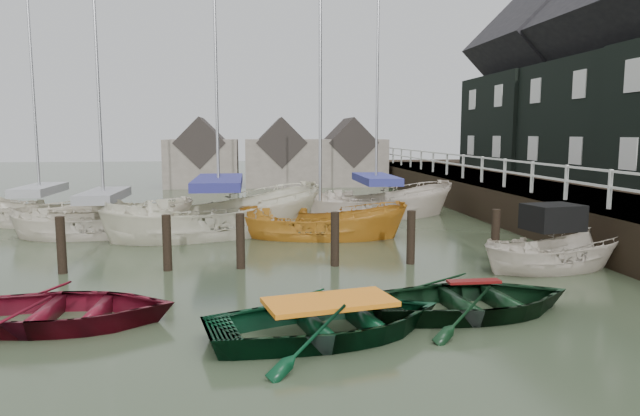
{
  "coord_description": "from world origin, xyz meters",
  "views": [
    {
      "loc": [
        -0.9,
        -11.2,
        3.39
      ],
      "look_at": [
        0.91,
        3.82,
        1.4
      ],
      "focal_mm": 32.0,
      "sensor_mm": 36.0,
      "label": 1
    }
  ],
  "objects": [
    {
      "name": "ground",
      "position": [
        0.0,
        0.0,
        0.0
      ],
      "size": [
        120.0,
        120.0,
        0.0
      ],
      "primitive_type": "plane",
      "color": "#2F3924",
      "rests_on": "ground"
    },
    {
      "name": "pier",
      "position": [
        9.48,
        10.0,
        0.71
      ],
      "size": [
        3.04,
        32.0,
        2.7
      ],
      "color": "black",
      "rests_on": "ground"
    },
    {
      "name": "mooring_pilings",
      "position": [
        -1.11,
        3.0,
        0.5
      ],
      "size": [
        13.72,
        0.22,
        1.8
      ],
      "color": "black",
      "rests_on": "ground"
    },
    {
      "name": "far_sheds",
      "position": [
        0.83,
        26.0,
        1.86
      ],
      "size": [
        14.0,
        4.08,
        4.39
      ],
      "color": "#665B51",
      "rests_on": "ground"
    },
    {
      "name": "rowboat_red",
      "position": [
        -4.33,
        -0.96,
        0.0
      ],
      "size": [
        4.14,
        3.02,
        0.84
      ],
      "primitive_type": "imported",
      "rotation": [
        0.0,
        0.0,
        1.54
      ],
      "color": "#530B18",
      "rests_on": "ground"
    },
    {
      "name": "rowboat_green",
      "position": [
        0.36,
        -2.09,
        0.0
      ],
      "size": [
        4.65,
        3.75,
        0.85
      ],
      "primitive_type": "imported",
      "rotation": [
        0.0,
        0.0,
        1.78
      ],
      "color": "black",
      "rests_on": "ground"
    },
    {
      "name": "rowboat_dkgreen",
      "position": [
        3.22,
        -1.21,
        0.0
      ],
      "size": [
        4.26,
        3.23,
        0.83
      ],
      "primitive_type": "imported",
      "rotation": [
        0.0,
        0.0,
        1.67
      ],
      "color": "black",
      "rests_on": "ground"
    },
    {
      "name": "motorboat",
      "position": [
        6.6,
        1.95,
        0.11
      ],
      "size": [
        4.21,
        2.2,
        2.39
      ],
      "rotation": [
        0.0,
        0.0,
        1.75
      ],
      "color": "beige",
      "rests_on": "ground"
    },
    {
      "name": "sailboat_a",
      "position": [
        -5.77,
        8.25,
        0.07
      ],
      "size": [
        5.94,
        2.64,
        10.37
      ],
      "rotation": [
        0.0,
        0.0,
        1.65
      ],
      "color": "beige",
      "rests_on": "ground"
    },
    {
      "name": "sailboat_b",
      "position": [
        -2.0,
        8.09,
        0.06
      ],
      "size": [
        8.23,
        5.67,
        13.04
      ],
      "rotation": [
        0.0,
        0.0,
        1.97
      ],
      "color": "beige",
      "rests_on": "ground"
    },
    {
      "name": "sailboat_c",
      "position": [
        1.32,
        7.12,
        0.02
      ],
      "size": [
        5.98,
        3.34,
        10.39
      ],
      "rotation": [
        0.0,
        0.0,
        1.34
      ],
      "color": "#B97722",
      "rests_on": "ground"
    },
    {
      "name": "sailboat_d",
      "position": [
        4.12,
        11.41,
        0.07
      ],
      "size": [
        6.99,
        3.39,
        13.19
      ],
      "rotation": [
        0.0,
        0.0,
        1.7
      ],
      "color": "beige",
      "rests_on": "ground"
    },
    {
      "name": "sailboat_e",
      "position": [
        -8.66,
        10.76,
        0.06
      ],
      "size": [
        6.07,
        3.95,
        9.65
      ],
      "rotation": [
        0.0,
        0.0,
        1.22
      ],
      "color": "beige",
      "rests_on": "ground"
    }
  ]
}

